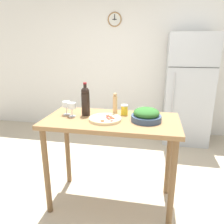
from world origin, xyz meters
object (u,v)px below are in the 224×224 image
refrigerator (188,90)px  homemade_pizza (105,119)px  wine_glass_near (72,106)px  salt_canister (124,110)px  wine_bottle (85,101)px  wine_glass_far (66,105)px  salad_bowl (146,115)px  pepper_mill (115,104)px

refrigerator → homemade_pizza: 2.16m
wine_glass_near → salt_canister: wine_glass_near is taller
wine_bottle → wine_glass_far: bearing=-176.0°
refrigerator → salt_canister: (-0.85, -1.70, 0.09)m
salad_bowl → homemade_pizza: 0.39m
wine_glass_near → salad_bowl: (0.74, -0.01, -0.04)m
salt_canister → salad_bowl: bearing=-34.4°
wine_glass_near → wine_glass_far: bearing=148.6°
wine_bottle → salad_bowl: size_ratio=1.18×
wine_glass_far → salt_canister: 0.60m
wine_glass_near → wine_glass_far: 0.09m
homemade_pizza → wine_glass_near: bearing=170.6°
refrigerator → homemade_pizza: refrigerator is taller
pepper_mill → homemade_pizza: size_ratio=0.75×
refrigerator → salad_bowl: size_ratio=6.43×
refrigerator → pepper_mill: refrigerator is taller
pepper_mill → salad_bowl: 0.35m
wine_glass_near → salad_bowl: size_ratio=0.49×
pepper_mill → salt_canister: 0.11m
wine_glass_far → pepper_mill: size_ratio=0.60×
wine_bottle → wine_glass_far: wine_bottle is taller
salt_canister → homemade_pizza: bearing=-126.5°
wine_glass_far → homemade_pizza: wine_glass_far is taller
wine_bottle → salt_canister: 0.41m
salad_bowl → salt_canister: size_ratio=2.72×
refrigerator → wine_glass_near: refrigerator is taller
wine_glass_near → homemade_pizza: (0.36, -0.06, -0.09)m
wine_glass_near → wine_glass_far: size_ratio=1.00×
pepper_mill → salad_bowl: (0.32, -0.14, -0.05)m
wine_glass_far → wine_bottle: bearing=4.0°
wine_glass_far → salad_bowl: size_ratio=0.49×
wine_bottle → salt_canister: (0.38, 0.09, -0.10)m
wine_bottle → pepper_mill: 0.30m
wine_glass_far → homemade_pizza: 0.45m
wine_glass_near → salt_canister: bearing=16.3°
homemade_pizza → salad_bowl: bearing=7.7°
refrigerator → wine_bottle: bearing=-124.6°
pepper_mill → wine_glass_near: bearing=-162.8°
wine_glass_near → pepper_mill: (0.41, 0.13, 0.01)m
salad_bowl → homemade_pizza: salad_bowl is taller
salt_canister → refrigerator: bearing=63.4°
wine_glass_far → refrigerator: bearing=51.5°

